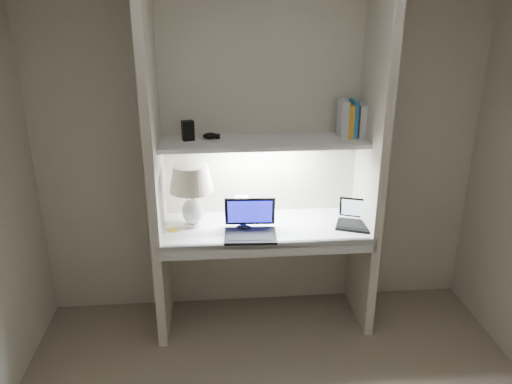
{
  "coord_description": "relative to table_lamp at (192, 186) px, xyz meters",
  "views": [
    {
      "loc": [
        -0.33,
        -1.94,
        2.26
      ],
      "look_at": [
        -0.07,
        1.05,
        1.09
      ],
      "focal_mm": 35.0,
      "sensor_mm": 36.0,
      "label": 1
    }
  ],
  "objects": [
    {
      "name": "desk",
      "position": [
        0.5,
        -0.05,
        -0.32
      ],
      "size": [
        1.4,
        0.55,
        0.04
      ],
      "primitive_type": "cube",
      "color": "white",
      "rests_on": "alcove_panel_left"
    },
    {
      "name": "mouse",
      "position": [
        0.35,
        -0.11,
        -0.28
      ],
      "size": [
        0.12,
        0.09,
        0.04
      ],
      "primitive_type": "ellipsoid",
      "rotation": [
        0.0,
        0.0,
        -0.23
      ],
      "color": "black",
      "rests_on": "desk"
    },
    {
      "name": "table_lamp",
      "position": [
        0.0,
        0.0,
        0.0
      ],
      "size": [
        0.3,
        0.3,
        0.44
      ],
      "color": "white",
      "rests_on": "desk"
    },
    {
      "name": "back_wall",
      "position": [
        0.5,
        0.23,
        0.18
      ],
      "size": [
        3.2,
        0.01,
        2.5
      ],
      "primitive_type": "cube",
      "color": "beige",
      "rests_on": "floor"
    },
    {
      "name": "cable_coil",
      "position": [
        0.47,
        0.06,
        -0.29
      ],
      "size": [
        0.13,
        0.13,
        0.01
      ],
      "primitive_type": "torus",
      "rotation": [
        0.0,
        0.0,
        0.27
      ],
      "color": "black",
      "rests_on": "desk"
    },
    {
      "name": "speaker",
      "position": [
        0.35,
        0.18,
        -0.23
      ],
      "size": [
        0.1,
        0.07,
        0.14
      ],
      "primitive_type": "cube",
      "rotation": [
        0.0,
        0.0,
        -0.06
      ],
      "color": "silver",
      "rests_on": "desk"
    },
    {
      "name": "desk_apron",
      "position": [
        0.5,
        -0.31,
        -0.35
      ],
      "size": [
        1.46,
        0.03,
        0.1
      ],
      "primitive_type": "cube",
      "color": "silver",
      "rests_on": "desk"
    },
    {
      "name": "shelf_gadget",
      "position": [
        0.14,
        0.11,
        0.32
      ],
      "size": [
        0.11,
        0.08,
        0.04
      ],
      "primitive_type": "ellipsoid",
      "rotation": [
        0.0,
        0.0,
        0.14
      ],
      "color": "black",
      "rests_on": "shelf"
    },
    {
      "name": "shelf_box",
      "position": [
        -0.01,
        0.09,
        0.36
      ],
      "size": [
        0.09,
        0.07,
        0.13
      ],
      "primitive_type": "cube",
      "rotation": [
        0.0,
        0.0,
        0.26
      ],
      "color": "black",
      "rests_on": "shelf"
    },
    {
      "name": "strip_light",
      "position": [
        0.5,
        0.05,
        0.26
      ],
      "size": [
        0.6,
        0.04,
        0.02
      ],
      "primitive_type": "cube",
      "color": "white",
      "rests_on": "shelf"
    },
    {
      "name": "sticky_note",
      "position": [
        -0.14,
        -0.06,
        -0.3
      ],
      "size": [
        0.09,
        0.09,
        0.0
      ],
      "primitive_type": "cube",
      "rotation": [
        0.0,
        0.0,
        0.31
      ],
      "color": "yellow",
      "rests_on": "desk"
    },
    {
      "name": "book_row",
      "position": [
        1.14,
        0.1,
        0.42
      ],
      "size": [
        0.24,
        0.17,
        0.25
      ],
      "color": "white",
      "rests_on": "shelf"
    },
    {
      "name": "laptop_main",
      "position": [
        0.39,
        -0.17,
        -0.25
      ],
      "size": [
        0.36,
        0.32,
        0.23
      ],
      "rotation": [
        0.0,
        0.0,
        -0.05
      ],
      "color": "black",
      "rests_on": "desk"
    },
    {
      "name": "shelf",
      "position": [
        0.5,
        0.05,
        0.28
      ],
      "size": [
        1.4,
        0.36,
        0.03
      ],
      "primitive_type": "cube",
      "color": "silver",
      "rests_on": "back_wall"
    },
    {
      "name": "laptop_netbook",
      "position": [
        1.15,
        -0.09,
        -0.26
      ],
      "size": [
        0.34,
        0.32,
        0.18
      ],
      "rotation": [
        0.0,
        0.0,
        -0.36
      ],
      "color": "black",
      "rests_on": "desk"
    },
    {
      "name": "alcove_panel_left",
      "position": [
        -0.23,
        -0.05,
        0.18
      ],
      "size": [
        0.06,
        0.55,
        2.5
      ],
      "primitive_type": "cube",
      "color": "beige",
      "rests_on": "floor"
    },
    {
      "name": "alcove_panel_right",
      "position": [
        1.23,
        -0.05,
        0.18
      ],
      "size": [
        0.06,
        0.55,
        2.5
      ],
      "primitive_type": "cube",
      "color": "beige",
      "rests_on": "floor"
    }
  ]
}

